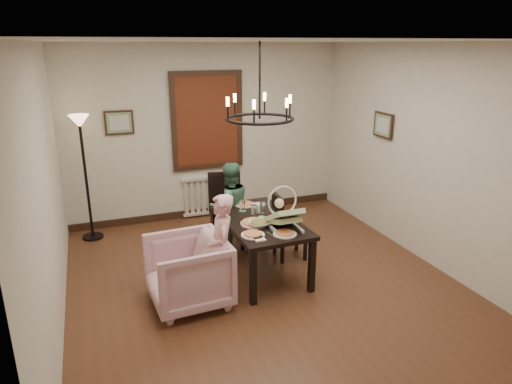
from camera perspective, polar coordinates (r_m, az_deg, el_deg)
room_shell at (r=5.46m, az=-0.46°, el=3.51°), size 4.51×5.00×2.81m
dining_table at (r=5.67m, az=0.42°, el=-4.21°), size 0.90×1.54×0.71m
chair_far at (r=6.45m, az=-3.71°, el=-2.36°), size 0.53×0.53×1.05m
chair_right at (r=6.13m, az=4.30°, el=-4.25°), size 0.43×0.43×0.90m
armchair at (r=5.14m, az=-8.50°, el=-9.83°), size 0.90×0.88×0.77m
elderly_woman at (r=5.08m, az=-4.30°, el=-8.28°), size 0.31×0.42×1.05m
seated_man at (r=6.30m, az=-3.30°, el=-2.86°), size 0.54×0.44×1.05m
baby_bouncer at (r=5.33m, az=3.49°, el=-2.75°), size 0.39×0.53×0.35m
salad_bowl at (r=5.41m, az=0.36°, el=-3.97°), size 0.29×0.29×0.07m
pizza_platter at (r=5.47m, az=-0.26°, el=-3.87°), size 0.32×0.32×0.04m
drinking_glass at (r=5.71m, az=-0.30°, el=-2.35°), size 0.07×0.07×0.15m
window_blinds at (r=7.38m, az=-6.11°, el=8.83°), size 1.00×0.03×1.40m
radiator at (r=7.70m, az=-5.84°, el=-0.37°), size 0.92×0.12×0.62m
picture_back at (r=7.17m, az=-16.74°, el=8.31°), size 0.42×0.03×0.36m
picture_right at (r=6.90m, az=15.61°, el=8.05°), size 0.03×0.42×0.36m
floor_lamp at (r=7.01m, az=-20.45°, el=1.40°), size 0.30×0.30×1.80m
chandelier at (r=5.31m, az=0.45°, el=9.15°), size 0.80×0.80×0.04m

